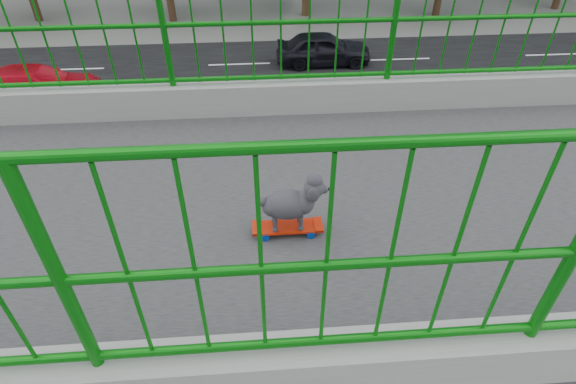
% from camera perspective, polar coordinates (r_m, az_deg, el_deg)
% --- Properties ---
extents(road, '(18.00, 90.00, 0.02)m').
position_cam_1_polar(road, '(18.10, -6.18, 7.99)').
color(road, black).
rests_on(road, ground).
extents(footbridge, '(3.00, 24.00, 7.00)m').
position_cam_1_polar(footbridge, '(4.79, -12.12, -18.42)').
color(footbridge, '#2D2D2F').
rests_on(footbridge, ground).
extents(railing, '(3.00, 24.00, 1.42)m').
position_cam_1_polar(railing, '(3.34, -16.61, 0.77)').
color(railing, gray).
rests_on(railing, footbridge).
extents(skateboard, '(0.15, 0.47, 0.06)m').
position_cam_1_polar(skateboard, '(3.12, -0.06, -4.44)').
color(skateboard, red).
rests_on(skateboard, footbridge).
extents(poodle, '(0.19, 0.47, 0.39)m').
position_cam_1_polar(poodle, '(2.97, 0.41, -1.26)').
color(poodle, '#262429').
rests_on(poodle, skateboard).
extents(car_1, '(1.62, 4.66, 1.53)m').
position_cam_1_polar(car_1, '(14.94, 10.66, 3.64)').
color(car_1, '#BA0717').
rests_on(car_1, ground).
extents(car_2, '(2.36, 5.11, 1.42)m').
position_cam_1_polar(car_2, '(17.81, -18.79, 8.10)').
color(car_2, '#99999E').
rests_on(car_2, ground).
extents(car_3, '(2.18, 5.36, 1.56)m').
position_cam_1_polar(car_3, '(21.95, -28.61, 11.43)').
color(car_3, '#BA0717').
rests_on(car_3, ground).
extents(car_4, '(1.82, 4.51, 1.54)m').
position_cam_1_polar(car_4, '(23.22, 4.42, 17.32)').
color(car_4, black).
rests_on(car_4, ground).
extents(car_6, '(2.51, 5.45, 1.51)m').
position_cam_1_polar(car_6, '(14.84, 8.90, 3.55)').
color(car_6, '#BA0717').
rests_on(car_6, ground).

